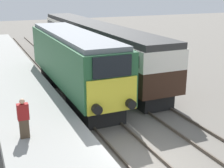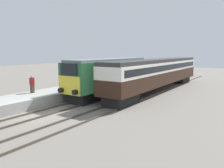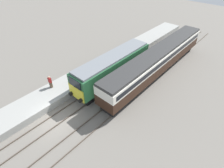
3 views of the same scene
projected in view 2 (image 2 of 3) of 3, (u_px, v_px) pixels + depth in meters
name	position (u px, v px, depth m)	size (l,w,h in m)	color
ground_plane	(39.00, 115.00, 16.36)	(120.00, 120.00, 0.00)	slate
platform_left	(79.00, 90.00, 24.68)	(3.50, 50.00, 0.87)	gray
rails_near_track	(84.00, 102.00, 20.44)	(1.51, 60.00, 0.14)	#4C4238
rails_far_track	(114.00, 107.00, 18.56)	(1.50, 60.00, 0.14)	#4C4238
locomotive	(110.00, 75.00, 23.66)	(2.70, 12.62, 3.97)	black
passenger_carriage	(159.00, 71.00, 26.35)	(2.75, 21.82, 3.84)	black
person_on_platform	(32.00, 84.00, 20.41)	(0.44, 0.26, 1.63)	#473828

